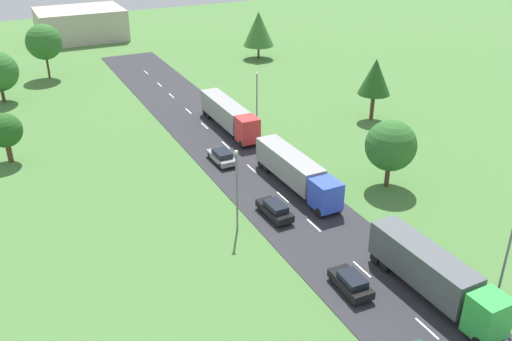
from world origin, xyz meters
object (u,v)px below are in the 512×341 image
at_px(car_third, 275,210).
at_px(tree_oak, 5,131).
at_px(tree_maple, 44,42).
at_px(tree_ash, 259,29).
at_px(lamppost_second, 237,186).
at_px(lamppost_third, 257,97).
at_px(distant_building, 81,24).
at_px(car_second, 351,283).
at_px(tree_elm, 391,146).
at_px(truck_second, 296,171).
at_px(truck_lead, 433,273).
at_px(truck_third, 229,114).
at_px(lamppost_lead, 506,259).
at_px(tree_birch, 375,77).
at_px(car_fourth, 222,156).

relative_size(car_third, tree_oak, 0.77).
height_order(tree_maple, tree_ash, tree_maple).
distance_m(lamppost_second, tree_oak, 30.35).
bearing_deg(lamppost_third, distant_building, 100.07).
relative_size(tree_oak, tree_maple, 0.65).
bearing_deg(car_second, lamppost_second, 108.69).
bearing_deg(car_third, tree_elm, 2.11).
bearing_deg(truck_second, truck_lead, -88.67).
relative_size(truck_third, lamppost_second, 1.76).
height_order(truck_second, lamppost_second, lamppost_second).
bearing_deg(distant_building, lamppost_third, -79.93).
bearing_deg(distant_building, lamppost_second, -90.99).
xyz_separation_m(lamppost_lead, tree_oak, (-30.17, 43.36, -0.62)).
xyz_separation_m(lamppost_lead, tree_maple, (-21.48, 75.82, 1.59)).
relative_size(tree_birch, tree_elm, 1.16).
bearing_deg(tree_elm, car_fourth, 136.20).
height_order(lamppost_third, distant_building, lamppost_third).
distance_m(truck_third, car_second, 35.22).
height_order(tree_birch, tree_maple, tree_maple).
xyz_separation_m(car_third, tree_maple, (-12.94, 56.96, 5.22)).
bearing_deg(tree_ash, lamppost_third, -116.70).
height_order(tree_maple, distant_building, tree_maple).
height_order(truck_third, tree_ash, tree_ash).
bearing_deg(lamppost_second, truck_third, 68.21).
distance_m(tree_oak, tree_ash, 53.92).
relative_size(tree_elm, tree_ash, 0.84).
bearing_deg(tree_oak, lamppost_third, -6.37).
bearing_deg(truck_lead, tree_maple, 104.04).
bearing_deg(car_second, tree_maple, 100.65).
height_order(tree_birch, distant_building, tree_birch).
bearing_deg(truck_second, lamppost_second, -152.73).
relative_size(truck_second, distant_building, 0.78).
bearing_deg(tree_elm, truck_lead, -117.66).
xyz_separation_m(tree_oak, tree_maple, (8.69, 32.45, 2.21)).
xyz_separation_m(car_second, lamppost_third, (8.39, 33.56, 3.47)).
bearing_deg(car_second, lamppost_lead, -37.37).
xyz_separation_m(car_second, tree_maple, (-13.04, 69.37, 5.26)).
bearing_deg(truck_second, tree_birch, 33.58).
relative_size(truck_lead, tree_ash, 1.43).
bearing_deg(car_fourth, tree_oak, 153.07).
xyz_separation_m(truck_second, lamppost_third, (3.75, 16.84, 2.26)).
bearing_deg(lamppost_second, car_second, -71.31).
distance_m(car_second, car_third, 12.41).
bearing_deg(car_third, tree_maple, 102.80).
distance_m(lamppost_lead, tree_birch, 39.20).
height_order(lamppost_third, tree_birch, tree_birch).
xyz_separation_m(truck_third, tree_oak, (-26.66, 2.06, 1.77)).
bearing_deg(lamppost_lead, car_fourth, 104.51).
bearing_deg(truck_second, distant_building, 95.28).
relative_size(car_second, lamppost_second, 0.52).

